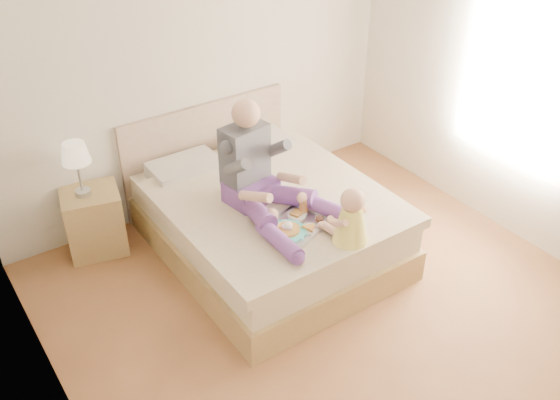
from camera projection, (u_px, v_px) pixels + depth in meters
room at (361, 140)px, 4.04m from camera, size 4.02×4.22×2.71m
bed at (263, 216)px, 5.40m from camera, size 1.70×2.18×1.00m
nightstand at (94, 221)px, 5.38m from camera, size 0.56×0.53×0.58m
lamp at (75, 156)px, 5.00m from camera, size 0.24×0.24×0.48m
adult at (262, 178)px, 4.86m from camera, size 0.76×1.14×0.90m
tray at (295, 224)px, 4.75m from camera, size 0.58×0.51×0.14m
baby at (350, 220)px, 4.54m from camera, size 0.29×0.40×0.44m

